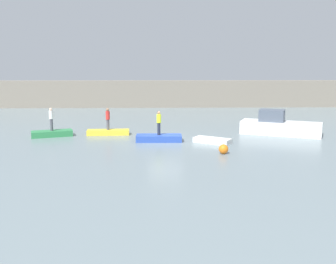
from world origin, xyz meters
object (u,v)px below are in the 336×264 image
rowboat_green (52,134)px  rowboat_yellow (108,132)px  person_hiviz_shirt (159,122)px  rowboat_white (212,140)px  mooring_buoy (223,149)px  person_white_shirt (51,118)px  person_red_shirt (108,118)px  motorboat (279,126)px  rowboat_blue (159,138)px

rowboat_green → rowboat_yellow: rowboat_green is taller
person_hiviz_shirt → rowboat_white: bearing=-10.8°
mooring_buoy → rowboat_yellow: bearing=139.8°
person_white_shirt → person_red_shirt: bearing=8.1°
motorboat → rowboat_blue: bearing=-165.4°
rowboat_yellow → rowboat_white: bearing=-26.8°
person_red_shirt → rowboat_yellow: bearing=90.0°
motorboat → rowboat_yellow: (-13.58, 0.19, -0.48)m
rowboat_yellow → motorboat: bearing=-4.0°
mooring_buoy → rowboat_green: bearing=153.3°
person_red_shirt → mooring_buoy: person_red_shirt is taller
person_red_shirt → rowboat_green: bearing=-171.9°
rowboat_yellow → person_red_shirt: person_red_shirt is taller
person_white_shirt → person_hiviz_shirt: 8.54m
mooring_buoy → person_red_shirt: bearing=139.8°
rowboat_green → person_white_shirt: size_ratio=1.72×
motorboat → person_hiviz_shirt: (-9.57, -2.50, 0.74)m
rowboat_green → mooring_buoy: (12.31, -6.20, 0.07)m
motorboat → rowboat_white: 6.63m
rowboat_blue → person_hiviz_shirt: person_hiviz_shirt is taller
rowboat_green → mooring_buoy: size_ratio=5.07×
motorboat → mooring_buoy: bearing=-130.0°
person_white_shirt → person_red_shirt: (4.26, 0.61, -0.07)m
motorboat → person_white_shirt: size_ratio=3.62×
person_hiviz_shirt → rowboat_green: bearing=165.9°
rowboat_yellow → rowboat_white: 8.53m
person_red_shirt → rowboat_blue: bearing=-33.8°
motorboat → rowboat_blue: (-9.57, -2.50, -0.45)m
rowboat_yellow → person_hiviz_shirt: person_hiviz_shirt is taller
person_hiviz_shirt → person_red_shirt: person_hiviz_shirt is taller
rowboat_green → rowboat_white: size_ratio=1.17×
rowboat_green → person_white_shirt: bearing=71.7°
rowboat_green → person_red_shirt: person_red_shirt is taller
mooring_buoy → motorboat: bearing=50.0°
rowboat_green → rowboat_blue: 8.54m
person_hiviz_shirt → person_red_shirt: bearing=146.2°
motorboat → person_red_shirt: size_ratio=3.72×
person_hiviz_shirt → mooring_buoy: person_hiviz_shirt is taller
motorboat → rowboat_white: (-5.77, -3.23, -0.50)m
rowboat_white → person_hiviz_shirt: person_hiviz_shirt is taller
person_white_shirt → mooring_buoy: bearing=-26.7°
mooring_buoy → rowboat_white: bearing=93.8°
rowboat_white → person_red_shirt: size_ratio=1.51×
rowboat_yellow → person_hiviz_shirt: (4.02, -2.69, 1.22)m
rowboat_yellow → rowboat_white: size_ratio=1.26×
motorboat → mooring_buoy: size_ratio=10.64×
rowboat_yellow → person_white_shirt: size_ratio=1.86×
rowboat_white → person_hiviz_shirt: bearing=-158.2°
rowboat_green → person_white_shirt: person_white_shirt is taller
rowboat_white → person_hiviz_shirt: 4.06m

